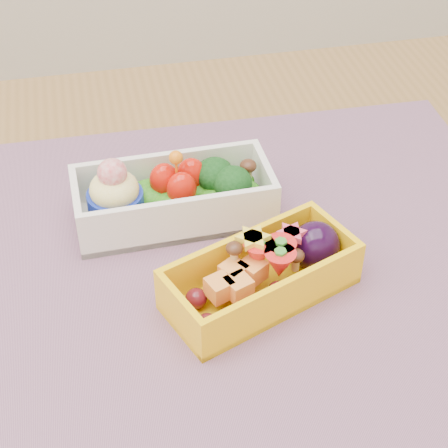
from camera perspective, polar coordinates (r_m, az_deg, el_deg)
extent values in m
cube|color=brown|center=(0.64, -0.11, -6.35)|extent=(1.20, 0.80, 0.04)
cube|color=#82596D|center=(0.65, -0.56, -2.97)|extent=(0.58, 0.45, 0.00)
cube|color=silver|center=(0.68, -3.87, 2.08)|extent=(0.18, 0.08, 0.05)
ellipsoid|color=#499F20|center=(0.68, -3.85, 1.63)|extent=(0.17, 0.07, 0.02)
cylinder|color=#152BA4|center=(0.67, -8.23, 1.27)|extent=(0.05, 0.05, 0.03)
sphere|color=red|center=(0.65, -8.54, 3.87)|extent=(0.03, 0.03, 0.03)
ellipsoid|color=red|center=(0.68, -4.58, 3.37)|extent=(0.03, 0.02, 0.03)
ellipsoid|color=red|center=(0.66, -3.26, 2.69)|extent=(0.03, 0.02, 0.03)
ellipsoid|color=red|center=(0.68, -2.52, 3.78)|extent=(0.03, 0.02, 0.03)
sphere|color=orange|center=(0.66, -3.70, 5.09)|extent=(0.01, 0.01, 0.01)
ellipsoid|color=black|center=(0.68, -0.72, 3.82)|extent=(0.04, 0.04, 0.03)
ellipsoid|color=black|center=(0.67, 0.66, 3.15)|extent=(0.04, 0.04, 0.03)
ellipsoid|color=#3F2111|center=(0.68, 1.86, 4.47)|extent=(0.02, 0.02, 0.01)
cube|color=yellow|center=(0.60, 2.83, -4.02)|extent=(0.17, 0.12, 0.04)
ellipsoid|color=#530F17|center=(0.59, 0.52, -5.92)|extent=(0.09, 0.07, 0.02)
cube|color=orange|center=(0.59, 0.87, -4.26)|extent=(0.05, 0.05, 0.02)
cone|color=red|center=(0.60, 2.65, -2.39)|extent=(0.03, 0.03, 0.03)
cone|color=red|center=(0.60, 4.31, -2.36)|extent=(0.03, 0.03, 0.03)
cone|color=red|center=(0.59, 4.27, -3.13)|extent=(0.03, 0.03, 0.03)
cylinder|color=yellow|center=(0.59, 2.23, -1.11)|extent=(0.03, 0.03, 0.01)
cylinder|color=#E53F5B|center=(0.61, 5.18, -0.73)|extent=(0.03, 0.03, 0.01)
ellipsoid|color=#3F2111|center=(0.60, 0.78, -2.92)|extent=(0.01, 0.01, 0.01)
ellipsoid|color=#3F2111|center=(0.60, 5.49, -2.94)|extent=(0.01, 0.01, 0.01)
ellipsoid|color=black|center=(0.63, 6.97, -1.70)|extent=(0.04, 0.04, 0.04)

